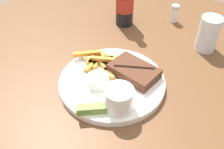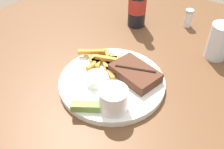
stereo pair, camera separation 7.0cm
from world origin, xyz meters
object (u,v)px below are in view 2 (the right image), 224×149
Objects in this scene: coleslaw_cup at (113,98)px; beer_bottle at (137,4)px; dinner_plate at (112,82)px; dipping_sauce_cup at (97,79)px; pickle_spear at (87,107)px; drinking_glass at (219,42)px; salt_shaker at (188,18)px; steak_portion at (135,73)px; fork_utensil at (96,65)px.

coleslaw_cup is 0.30× the size of beer_bottle.
dinner_plate is 0.05m from dipping_sauce_cup.
dipping_sauce_cup is 0.10m from pickle_spear.
salt_shaker is at bearing 139.22° from drinking_glass.
dinner_plate is 4.86× the size of dipping_sauce_cup.
dinner_plate is 4.10× the size of coleslaw_cup.
salt_shaker is (0.16, 0.10, -0.05)m from beer_bottle.
coleslaw_cup reaches higher than pickle_spear.
dinner_plate is 0.12m from pickle_spear.
steak_portion is 2.08× the size of coleslaw_cup.
pickle_spear reaches higher than dinner_plate.
dipping_sauce_cup is 0.46× the size of fork_utensil.
dipping_sauce_cup is 0.36m from beer_bottle.
steak_portion is 0.36m from salt_shaker.
dipping_sauce_cup is (-0.03, -0.03, 0.02)m from dinner_plate.
dipping_sauce_cup reaches higher than fork_utensil.
dinner_plate is 2.58× the size of drinking_glass.
drinking_glass is (0.26, 0.26, 0.04)m from fork_utensil.
pickle_spear is at bearing -101.85° from steak_portion.
dinner_plate is 4.49× the size of salt_shaker.
coleslaw_cup is 0.54× the size of fork_utensil.
dipping_sauce_cup is at bearing -124.34° from drinking_glass.
beer_bottle is 2.07× the size of drinking_glass.
drinking_glass is 1.74× the size of salt_shaker.
fork_utensil is 2.01× the size of salt_shaker.
dipping_sauce_cup is at bearing -132.45° from steak_portion.
beer_bottle reaches higher than dipping_sauce_cup.
coleslaw_cup is at bearing -66.97° from beer_bottle.
dinner_plate is 0.08m from fork_utensil.
coleslaw_cup is 0.63× the size of drinking_glass.
beer_bottle is (-0.15, 0.27, 0.05)m from steak_portion.
coleslaw_cup reaches higher than dipping_sauce_cup.
salt_shaker reaches higher than fork_utensil.
coleslaw_cup is 0.07m from pickle_spear.
steak_portion is at bearing 45.43° from dinner_plate.
salt_shaker is (0.04, 0.53, 0.00)m from pickle_spear.
coleslaw_cup is at bearing -29.37° from dipping_sauce_cup.
dipping_sauce_cup is (-0.09, 0.05, -0.02)m from coleslaw_cup.
coleslaw_cup is at bearing -53.57° from dinner_plate.
dipping_sauce_cup is 0.53× the size of drinking_glass.
beer_bottle is (-0.11, 0.31, 0.07)m from dinner_plate.
fork_utensil is 0.38m from drinking_glass.
pickle_spear is 0.45m from drinking_glass.
dinner_plate is 0.07m from steak_portion.
fork_utensil is at bearing -107.64° from salt_shaker.
drinking_glass is at bearing 58.69° from steak_portion.
coleslaw_cup is 0.49m from salt_shaker.
drinking_glass is 0.19m from salt_shaker.
salt_shaker is at bearing 91.08° from coleslaw_cup.
salt_shaker reaches higher than pickle_spear.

